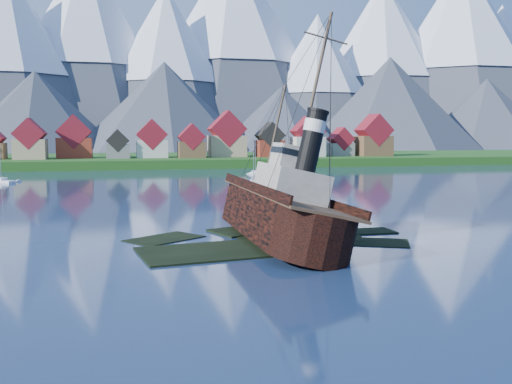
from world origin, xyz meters
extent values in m
plane|color=navy|center=(0.00, 0.00, 0.00)|extent=(1400.00, 1400.00, 0.00)
cube|color=black|center=(-3.00, -2.00, -0.32)|extent=(19.08, 11.42, 1.00)
cube|color=black|center=(6.00, 4.00, -0.38)|extent=(15.15, 9.76, 1.00)
cube|color=black|center=(2.00, 9.00, -0.28)|extent=(11.45, 9.06, 1.00)
cube|color=black|center=(12.00, -1.00, -0.42)|extent=(10.27, 8.34, 1.00)
cube|color=black|center=(-9.00, 6.00, -0.40)|extent=(9.42, 8.68, 1.00)
cube|color=black|center=(15.00, 5.00, -0.35)|extent=(6.00, 4.00, 1.00)
cube|color=#204D16|center=(0.00, 170.00, 0.00)|extent=(600.00, 80.00, 3.20)
cube|color=#3F3D38|center=(0.00, 132.00, 0.00)|extent=(600.00, 2.50, 2.00)
cube|color=tan|center=(-43.00, 150.00, 6.40)|extent=(10.50, 9.00, 6.80)
cube|color=maroon|center=(-43.00, 150.00, 11.69)|extent=(10.69, 9.18, 10.69)
cube|color=maroon|center=(-29.00, 156.00, 6.60)|extent=(12.00, 8.50, 7.20)
cube|color=maroon|center=(-29.00, 156.00, 12.36)|extent=(12.22, 8.67, 12.22)
cube|color=slate|center=(-14.00, 151.00, 5.40)|extent=(8.00, 7.00, 4.80)
cube|color=black|center=(-14.00, 151.00, 9.24)|extent=(8.15, 7.14, 8.15)
cube|color=beige|center=(-2.00, 154.00, 6.20)|extent=(11.00, 9.50, 6.40)
cube|color=maroon|center=(-2.00, 154.00, 11.38)|extent=(11.20, 9.69, 11.20)
cube|color=brown|center=(12.00, 150.00, 5.90)|extent=(9.50, 8.00, 5.80)
cube|color=maroon|center=(12.00, 150.00, 10.51)|extent=(9.67, 8.16, 9.67)
cube|color=tan|center=(26.00, 155.00, 7.00)|extent=(13.50, 10.00, 8.00)
cube|color=maroon|center=(26.00, 155.00, 13.43)|extent=(13.75, 10.20, 13.75)
cube|color=maroon|center=(42.00, 152.00, 6.10)|extent=(10.00, 8.50, 6.20)
cube|color=black|center=(42.00, 152.00, 11.00)|extent=(10.18, 8.67, 10.18)
cube|color=beige|center=(56.00, 149.00, 6.75)|extent=(11.50, 9.00, 7.50)
cube|color=maroon|center=(56.00, 149.00, 12.57)|extent=(11.71, 9.18, 11.71)
cube|color=slate|center=(71.00, 153.00, 5.50)|extent=(9.00, 7.50, 5.00)
cube|color=maroon|center=(71.00, 153.00, 9.62)|extent=(9.16, 7.65, 9.16)
cube|color=brown|center=(84.00, 151.00, 6.90)|extent=(12.50, 10.00, 7.80)
cube|color=maroon|center=(84.00, 151.00, 13.05)|extent=(12.73, 10.20, 12.73)
cone|color=#2D333D|center=(-100.00, 455.00, 73.00)|extent=(180.00, 180.00, 150.00)
cone|color=white|center=(-100.00, 455.00, 103.00)|extent=(111.60, 111.60, 90.00)
cone|color=#2D333D|center=(-40.00, 495.00, 88.00)|extent=(210.00, 210.00, 180.00)
cone|color=white|center=(-40.00, 495.00, 124.00)|extent=(130.20, 130.20, 108.00)
cone|color=#2D333D|center=(30.00, 470.00, 70.50)|extent=(170.00, 170.00, 145.00)
cone|color=white|center=(30.00, 470.00, 99.50)|extent=(105.40, 105.40, 87.00)
cone|color=#2D333D|center=(100.00, 515.00, 98.00)|extent=(240.00, 240.00, 200.00)
cone|color=white|center=(100.00, 515.00, 138.00)|extent=(148.80, 148.80, 120.00)
cone|color=#2D333D|center=(170.00, 460.00, 60.50)|extent=(150.00, 150.00, 125.00)
cone|color=white|center=(170.00, 460.00, 85.50)|extent=(93.00, 93.00, 75.00)
cone|color=#2D333D|center=(250.00, 490.00, 83.00)|extent=(200.00, 200.00, 170.00)
cone|color=white|center=(250.00, 490.00, 117.00)|extent=(124.00, 124.00, 102.00)
cone|color=#2D333D|center=(330.00, 475.00, 93.00)|extent=(230.00, 230.00, 190.00)
cone|color=white|center=(330.00, 475.00, 131.00)|extent=(142.60, 142.60, 114.00)
cone|color=#2D333D|center=(400.00, 505.00, 75.50)|extent=(180.00, 180.00, 155.00)
cone|color=white|center=(400.00, 505.00, 106.50)|extent=(111.60, 111.60, 93.00)
cone|color=#2D333D|center=(-70.00, 374.00, 27.00)|extent=(120.00, 120.00, 58.00)
cone|color=#2D333D|center=(20.00, 369.00, 31.00)|extent=(136.00, 136.00, 66.00)
cone|color=#2D333D|center=(110.00, 373.00, 23.00)|extent=(110.00, 110.00, 50.00)
cone|color=#2D333D|center=(200.00, 370.00, 35.50)|extent=(150.00, 150.00, 75.00)
cone|color=#2D333D|center=(290.00, 371.00, 28.00)|extent=(124.00, 124.00, 60.00)
cube|color=black|center=(2.62, 2.35, 2.44)|extent=(7.64, 22.01, 4.59)
cone|color=black|center=(2.62, 16.63, 2.44)|extent=(7.64, 7.64, 7.64)
cylinder|color=black|center=(2.62, -8.66, 2.44)|extent=(7.64, 7.64, 4.59)
cube|color=#4C3826|center=(2.62, 2.35, 4.84)|extent=(7.49, 29.04, 0.27)
cube|color=black|center=(-1.05, 2.35, 5.34)|extent=(0.22, 28.13, 0.98)
cube|color=black|center=(6.29, 2.35, 5.34)|extent=(0.22, 28.13, 0.98)
cube|color=#ADA89E|center=(2.62, 0.71, 6.48)|extent=(5.68, 9.28, 3.28)
cube|color=#ADA89E|center=(2.62, 1.80, 9.32)|extent=(3.93, 4.37, 2.40)
cylinder|color=black|center=(2.62, -2.89, 11.18)|extent=(2.07, 2.07, 6.11)
cylinder|color=silver|center=(2.62, -2.89, 12.71)|extent=(2.18, 2.18, 1.20)
cylinder|color=#473828|center=(2.62, 11.08, 11.50)|extent=(0.31, 0.31, 13.10)
cylinder|color=#473828|center=(2.62, -0.38, 17.62)|extent=(0.35, 0.35, 14.19)
cube|color=white|center=(-41.16, 88.94, 0.09)|extent=(7.17, 6.83, 1.06)
cube|color=white|center=(-41.16, 88.94, 0.92)|extent=(2.81, 2.79, 0.62)
cylinder|color=gray|center=(-41.16, 88.94, 5.20)|extent=(0.12, 0.12, 9.16)
cube|color=white|center=(16.09, 69.09, 0.09)|extent=(3.06, 7.58, 1.04)
cube|color=white|center=(16.09, 69.09, 0.91)|extent=(1.95, 2.31, 0.61)
cylinder|color=gray|center=(16.09, 69.09, 5.12)|extent=(0.12, 0.12, 9.03)
cube|color=white|center=(23.74, 99.21, 0.09)|extent=(3.59, 9.41, 1.10)
cube|color=white|center=(23.74, 99.21, 0.96)|extent=(2.37, 2.83, 0.64)
cylinder|color=gray|center=(23.74, 99.21, 5.42)|extent=(0.13, 0.13, 9.55)
camera|label=1|loc=(-13.67, -57.05, 11.64)|focal=40.00mm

